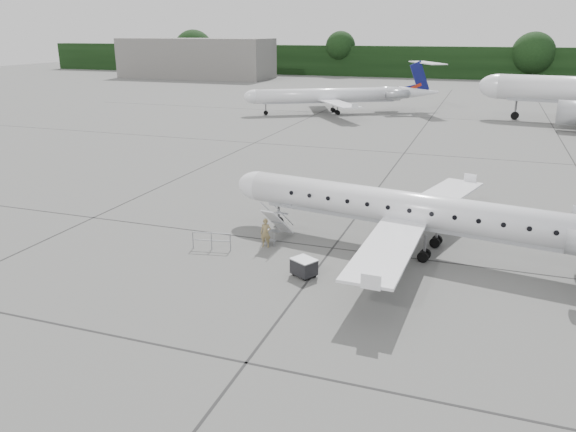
% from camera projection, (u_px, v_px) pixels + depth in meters
% --- Properties ---
extents(ground, '(320.00, 320.00, 0.00)m').
position_uv_depth(ground, '(390.00, 281.00, 28.10)').
color(ground, '#5E5E5C').
rests_on(ground, ground).
extents(treeline, '(260.00, 4.00, 8.00)m').
position_uv_depth(treeline, '(478.00, 63.00, 143.17)').
color(treeline, black).
rests_on(treeline, ground).
extents(terminal_building, '(40.00, 14.00, 10.00)m').
position_uv_depth(terminal_building, '(196.00, 58.00, 147.13)').
color(terminal_building, slate).
rests_on(terminal_building, ground).
extents(main_regional_jet, '(29.06, 22.99, 6.75)m').
position_uv_depth(main_regional_jet, '(418.00, 193.00, 30.94)').
color(main_regional_jet, white).
rests_on(main_regional_jet, ground).
extents(airstair, '(1.24, 2.56, 2.12)m').
position_uv_depth(airstair, '(278.00, 223.00, 33.34)').
color(airstair, white).
rests_on(airstair, ground).
extents(passenger, '(0.67, 0.48, 1.70)m').
position_uv_depth(passenger, '(266.00, 233.00, 32.26)').
color(passenger, olive).
rests_on(passenger, ground).
extents(safety_railing, '(2.18, 0.49, 1.00)m').
position_uv_depth(safety_railing, '(212.00, 241.00, 31.97)').
color(safety_railing, gray).
rests_on(safety_railing, ground).
extents(baggage_cart, '(1.46, 1.38, 1.00)m').
position_uv_depth(baggage_cart, '(304.00, 267.00, 28.49)').
color(baggage_cart, black).
rests_on(baggage_cart, ground).
extents(bg_regional_left, '(34.89, 31.83, 7.47)m').
position_uv_depth(bg_regional_left, '(329.00, 88.00, 83.61)').
color(bg_regional_left, white).
rests_on(bg_regional_left, ground).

